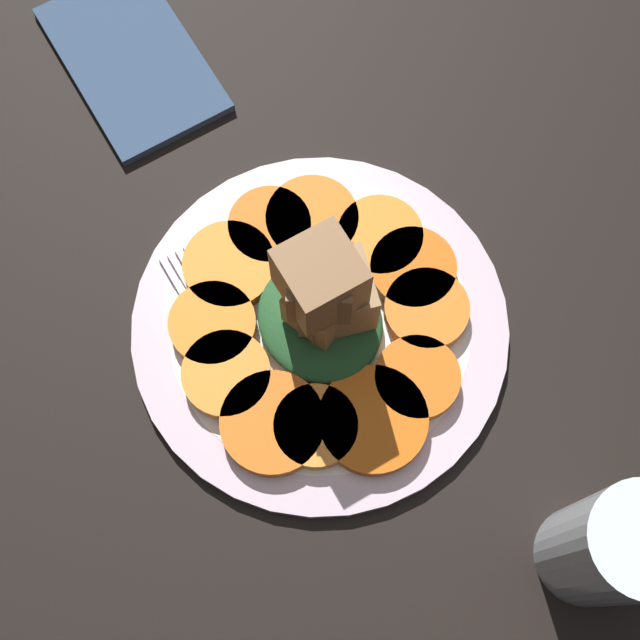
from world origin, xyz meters
TOP-DOWN VIEW (x-y plane):
  - table_slab at (0.00, 0.00)cm, footprint 120.00×120.00cm
  - plate at (0.00, 0.00)cm, footprint 27.63×27.63cm
  - carrot_slice_0 at (-7.16, -3.52)cm, footprint 6.84×6.84cm
  - carrot_slice_1 at (-3.79, -6.76)cm, footprint 6.32×6.32cm
  - carrot_slice_2 at (0.27, -7.72)cm, footprint 6.33×6.33cm
  - carrot_slice_3 at (4.72, -6.65)cm, footprint 7.36×7.36cm
  - carrot_slice_4 at (6.45, -4.19)cm, footprint 5.87×5.87cm
  - carrot_slice_5 at (8.11, -0.54)cm, footprint 7.69×7.69cm
  - carrot_slice_6 at (7.15, 3.73)cm, footprint 6.09×6.09cm
  - carrot_slice_7 at (3.19, 7.09)cm, footprint 6.18×6.18cm
  - carrot_slice_8 at (-0.38, 7.97)cm, footprint 6.38×6.38cm
  - carrot_slice_9 at (-3.45, 7.26)cm, footprint 6.42×6.42cm
  - carrot_slice_10 at (-7.24, 3.63)cm, footprint 6.98×6.98cm
  - carrot_slice_11 at (-8.40, 0.63)cm, footprint 6.23×6.23cm
  - center_pile at (0.01, 0.21)cm, footprint 9.72×8.75cm
  - fork at (-1.77, -6.54)cm, footprint 18.70×2.33cm
  - water_glass at (23.16, 7.03)cm, footprint 6.73×6.73cm
  - napkin at (-27.85, -1.35)cm, footprint 16.71×10.03cm

SIDE VIEW (x-z plane):
  - table_slab at x=0.00cm, z-range 0.00..2.00cm
  - napkin at x=-27.85cm, z-range 2.00..2.80cm
  - plate at x=0.00cm, z-range 1.99..3.04cm
  - fork at x=-1.77cm, z-range 3.10..3.50cm
  - carrot_slice_0 at x=-7.16cm, z-range 3.10..4.35cm
  - carrot_slice_1 at x=-3.79cm, z-range 3.10..4.35cm
  - carrot_slice_2 at x=0.27cm, z-range 3.10..4.35cm
  - carrot_slice_3 at x=4.72cm, z-range 3.10..4.35cm
  - carrot_slice_4 at x=6.45cm, z-range 3.10..4.35cm
  - carrot_slice_5 at x=8.11cm, z-range 3.10..4.35cm
  - carrot_slice_6 at x=7.15cm, z-range 3.10..4.35cm
  - carrot_slice_7 at x=3.19cm, z-range 3.10..4.35cm
  - carrot_slice_8 at x=-0.38cm, z-range 3.10..4.35cm
  - carrot_slice_9 at x=-3.45cm, z-range 3.10..4.35cm
  - carrot_slice_10 at x=-7.24cm, z-range 3.10..4.35cm
  - carrot_slice_11 at x=-8.40cm, z-range 3.10..4.35cm
  - center_pile at x=0.01cm, z-range 1.98..13.58cm
  - water_glass at x=23.16cm, z-range 2.00..14.93cm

